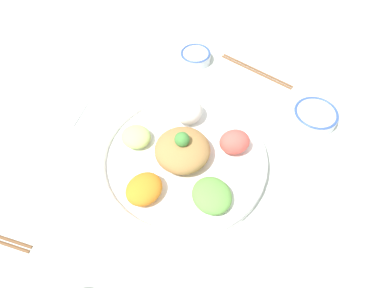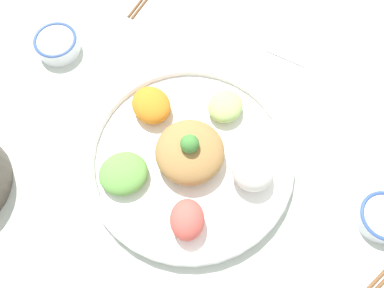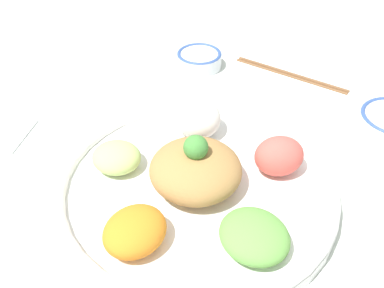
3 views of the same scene
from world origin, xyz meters
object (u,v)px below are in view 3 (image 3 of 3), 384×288
serving_spoon_main (32,123)px  chopsticks_pair_near (291,74)px  sauce_bowl_dark (199,59)px  salad_platter (197,184)px

serving_spoon_main → chopsticks_pair_near: bearing=120.5°
sauce_bowl_dark → chopsticks_pair_near: (0.10, 0.17, -0.02)m
salad_platter → chopsticks_pair_near: size_ratio=2.00×
salad_platter → chopsticks_pair_near: (-0.26, 0.30, -0.02)m
chopsticks_pair_near → serving_spoon_main: chopsticks_pair_near is taller
salad_platter → sauce_bowl_dark: salad_platter is taller
chopsticks_pair_near → serving_spoon_main: bearing=52.5°
salad_platter → serving_spoon_main: size_ratio=3.34×
serving_spoon_main → salad_platter: bearing=70.5°
sauce_bowl_dark → serving_spoon_main: (0.09, -0.35, -0.02)m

